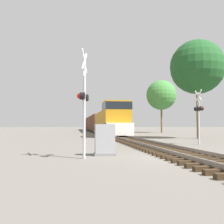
{
  "coord_description": "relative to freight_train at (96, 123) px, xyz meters",
  "views": [
    {
      "loc": [
        -4.9,
        -10.83,
        1.4
      ],
      "look_at": [
        -2.3,
        6.9,
        2.31
      ],
      "focal_mm": 42.0,
      "sensor_mm": 36.0,
      "label": 1
    }
  ],
  "objects": [
    {
      "name": "crossing_signal_near",
      "position": [
        -4.48,
        -47.14,
        0.71
      ],
      "size": [
        0.53,
        1.01,
        4.59
      ],
      "rotation": [
        0.0,
        0.0,
        -1.83
      ],
      "color": "#B7B7BC",
      "rests_on": "ground"
    },
    {
      "name": "relay_cabinet",
      "position": [
        -3.47,
        -46.16,
        -1.1
      ],
      "size": [
        0.99,
        0.55,
        1.45
      ],
      "color": "slate",
      "rests_on": "ground"
    },
    {
      "name": "tree_mid_background",
      "position": [
        11.62,
        -10.42,
        5.35
      ],
      "size": [
        5.67,
        5.67,
        10.02
      ],
      "color": "brown",
      "rests_on": "ground"
    },
    {
      "name": "rail_track_bed",
      "position": [
        0.0,
        -47.41,
        -1.68
      ],
      "size": [
        2.6,
        160.0,
        0.31
      ],
      "color": "#382819",
      "rests_on": "ground"
    },
    {
      "name": "crossing_signal_far",
      "position": [
        4.11,
        -40.39,
        0.61
      ],
      "size": [
        0.39,
        1.01,
        3.98
      ],
      "rotation": [
        0.0,
        0.0,
        1.65
      ],
      "color": "#B7B7BC",
      "rests_on": "ground"
    },
    {
      "name": "freight_train",
      "position": [
        0.0,
        0.0,
        0.0
      ],
      "size": [
        3.0,
        63.7,
        4.16
      ],
      "color": "#B77A14",
      "rests_on": "ground"
    },
    {
      "name": "ground_plane",
      "position": [
        0.0,
        -47.41,
        -1.81
      ],
      "size": [
        400.0,
        400.0,
        0.0
      ],
      "primitive_type": "plane",
      "color": "#666059"
    },
    {
      "name": "tree_far_right",
      "position": [
        8.1,
        -32.25,
        5.78
      ],
      "size": [
        5.76,
        5.76,
        10.49
      ],
      "color": "brown",
      "rests_on": "ground"
    }
  ]
}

